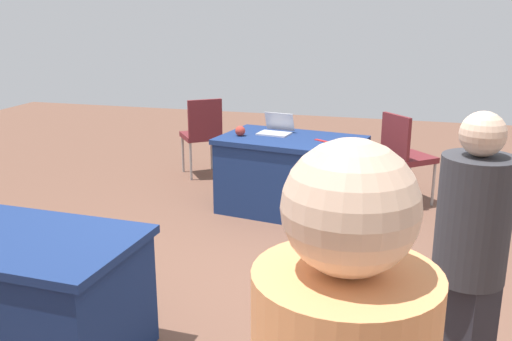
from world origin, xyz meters
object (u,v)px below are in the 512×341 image
chair_near_front (404,152)px  chair_tucked_right (202,131)px  laptop_silver (276,130)px  yarn_ball (240,131)px  table_foreground (291,175)px  table_mid_left (0,292)px  scissors_red (322,141)px  person_attendee_standing (469,257)px

chair_near_front → chair_tucked_right: bearing=-141.6°
laptop_silver → yarn_ball: bearing=41.3°
chair_tucked_right → laptop_silver: laptop_silver is taller
table_foreground → chair_near_front: bearing=-154.0°
chair_tucked_right → table_mid_left: bearing=-124.5°
laptop_silver → scissors_red: (-0.52, 0.22, -0.04)m
table_mid_left → chair_near_front: 4.13m
scissors_red → laptop_silver: bearing=-170.0°
chair_near_front → person_attendee_standing: bearing=-35.2°
chair_near_front → table_mid_left: bearing=-74.6°
chair_tucked_right → person_attendee_standing: bearing=-90.3°
laptop_silver → table_mid_left: bearing=81.8°
chair_near_front → scissors_red: 1.01m
chair_tucked_right → person_attendee_standing: size_ratio=0.62×
table_mid_left → chair_near_front: bearing=-123.0°
yarn_ball → scissors_red: yarn_ball is taller
chair_near_front → yarn_ball: (1.62, 0.59, 0.26)m
table_foreground → scissors_red: scissors_red is taller
chair_tucked_right → scissors_red: size_ratio=5.43×
table_foreground → person_attendee_standing: bearing=117.8°
person_attendee_standing → laptop_silver: 3.38m
chair_tucked_right → yarn_ball: size_ratio=9.50×
yarn_ball → person_attendee_standing: bearing=126.0°
table_foreground → laptop_silver: laptop_silver is taller
table_mid_left → scissors_red: (-1.48, -2.85, 0.39)m
chair_near_front → laptop_silver: laptop_silver is taller
chair_tucked_right → scissors_red: (-1.64, 1.03, 0.21)m
person_attendee_standing → yarn_ball: (1.99, -2.74, -0.05)m
laptop_silver → scissors_red: laptop_silver is taller
scissors_red → table_mid_left: bearing=-84.1°
scissors_red → person_attendee_standing: bearing=-33.9°
table_foreground → yarn_ball: bearing=5.7°
table_foreground → yarn_ball: (0.52, 0.05, 0.44)m
laptop_silver → yarn_ball: (0.32, 0.20, 0.01)m
table_mid_left → laptop_silver: size_ratio=4.97×
table_mid_left → table_foreground: bearing=-111.5°
laptop_silver → yarn_ball: size_ratio=3.48×
person_attendee_standing → laptop_silver: size_ratio=4.43×
table_mid_left → chair_near_front: chair_near_front is taller
chair_near_front → person_attendee_standing: (-0.37, 3.33, 0.31)m
chair_near_front → person_attendee_standing: person_attendee_standing is taller
table_foreground → chair_near_front: (-1.10, -0.54, 0.18)m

